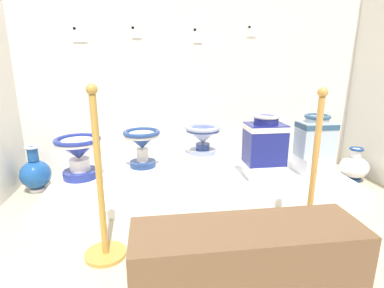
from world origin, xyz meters
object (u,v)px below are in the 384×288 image
(antique_toilet_rightmost, at_px, (79,152))
(stanchion_post_near_left, at_px, (102,209))
(info_placard_fourth, at_px, (252,31))
(stanchion_post_near_right, at_px, (311,193))
(antique_toilet_pale_glazed, at_px, (203,135))
(antique_toilet_central_ornate, at_px, (265,139))
(plinth_block_slender_white, at_px, (143,176))
(museum_bench, at_px, (247,262))
(info_placard_second, at_px, (136,32))
(antique_toilet_slender_white, at_px, (142,142))
(plinth_block_rightmost, at_px, (82,181))
(plinth_block_pale_glazed, at_px, (202,166))
(info_placard_first, at_px, (80,33))
(plinth_block_central_ornate, at_px, (263,170))
(decorative_vase_companion, at_px, (35,173))
(antique_toilet_leftmost, at_px, (316,135))
(plinth_block_leftmost, at_px, (312,164))
(decorative_vase_corner, at_px, (354,167))
(info_placard_third, at_px, (198,35))

(antique_toilet_rightmost, relative_size, stanchion_post_near_left, 0.38)
(info_placard_fourth, height_order, stanchion_post_near_right, info_placard_fourth)
(antique_toilet_pale_glazed, distance_m, antique_toilet_central_ornate, 0.60)
(plinth_block_slender_white, height_order, museum_bench, museum_bench)
(antique_toilet_pale_glazed, distance_m, info_placard_fourth, 1.23)
(info_placard_second, height_order, stanchion_post_near_left, info_placard_second)
(plinth_block_slender_white, height_order, antique_toilet_slender_white, antique_toilet_slender_white)
(antique_toilet_pale_glazed, relative_size, museum_bench, 0.29)
(info_placard_fourth, height_order, museum_bench, info_placard_fourth)
(plinth_block_rightmost, height_order, plinth_block_pale_glazed, plinth_block_pale_glazed)
(antique_toilet_rightmost, xyz_separation_m, info_placard_first, (0.01, 0.48, 1.04))
(plinth_block_pale_glazed, height_order, stanchion_post_near_left, stanchion_post_near_left)
(plinth_block_central_ornate, xyz_separation_m, antique_toilet_central_ornate, (0.00, 0.00, 0.32))
(info_placard_second, height_order, stanchion_post_near_right, info_placard_second)
(plinth_block_slender_white, xyz_separation_m, info_placard_second, (-0.03, 0.58, 1.30))
(stanchion_post_near_left, bearing_deg, decorative_vase_companion, 124.75)
(antique_toilet_slender_white, xyz_separation_m, antique_toilet_leftmost, (1.71, 0.11, -0.02))
(plinth_block_pale_glazed, bearing_deg, antique_toilet_pale_glazed, -90.00)
(decorative_vase_companion, bearing_deg, antique_toilet_rightmost, -18.00)
(plinth_block_central_ornate, bearing_deg, antique_toilet_slender_white, -177.33)
(antique_toilet_pale_glazed, distance_m, plinth_block_leftmost, 1.18)
(info_placard_first, distance_m, museum_bench, 2.54)
(stanchion_post_near_right, relative_size, museum_bench, 0.89)
(antique_toilet_slender_white, height_order, museum_bench, antique_toilet_slender_white)
(stanchion_post_near_right, bearing_deg, plinth_block_central_ornate, 88.51)
(info_placard_fourth, xyz_separation_m, decorative_vase_companion, (-2.17, -0.34, -1.33))
(info_placard_second, bearing_deg, plinth_block_central_ornate, -23.85)
(info_placard_fourth, relative_size, decorative_vase_corner, 0.33)
(plinth_block_rightmost, height_order, stanchion_post_near_left, stanchion_post_near_left)
(stanchion_post_near_left, xyz_separation_m, museum_bench, (0.77, -0.45, -0.12))
(plinth_block_leftmost, bearing_deg, info_placard_third, 157.34)
(plinth_block_slender_white, relative_size, antique_toilet_slender_white, 1.02)
(plinth_block_central_ornate, distance_m, info_placard_third, 1.51)
(plinth_block_leftmost, relative_size, info_placard_fourth, 2.69)
(antique_toilet_rightmost, height_order, info_placard_fourth, info_placard_fourth)
(decorative_vase_corner, bearing_deg, info_placard_fourth, 153.00)
(antique_toilet_leftmost, height_order, info_placard_second, info_placard_second)
(plinth_block_rightmost, xyz_separation_m, plinth_block_central_ornate, (1.73, -0.04, 0.04))
(plinth_block_slender_white, distance_m, antique_toilet_leftmost, 1.74)
(stanchion_post_near_right, bearing_deg, stanchion_post_near_left, -179.54)
(antique_toilet_pale_glazed, xyz_separation_m, info_placard_third, (0.02, 0.44, 0.94))
(info_placard_second, relative_size, stanchion_post_near_right, 0.11)
(decorative_vase_companion, bearing_deg, museum_bench, -45.33)
(plinth_block_leftmost, xyz_separation_m, info_placard_first, (-2.27, 0.47, 1.28))
(stanchion_post_near_left, distance_m, museum_bench, 0.90)
(antique_toilet_central_ornate, xyz_separation_m, decorative_vase_corner, (0.99, 0.02, -0.33))
(antique_toilet_slender_white, height_order, plinth_block_leftmost, antique_toilet_slender_white)
(info_placard_first, bearing_deg, antique_toilet_leftmost, -11.64)
(plinth_block_central_ornate, relative_size, stanchion_post_near_right, 0.31)
(plinth_block_central_ornate, bearing_deg, antique_toilet_rightmost, 178.55)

